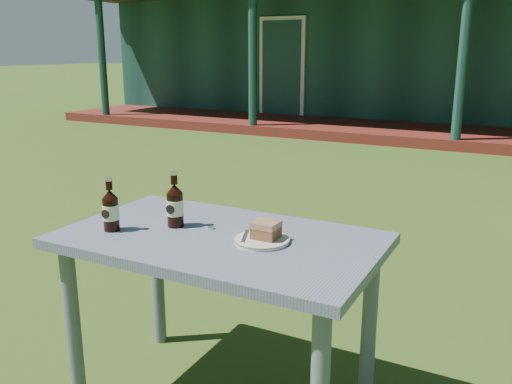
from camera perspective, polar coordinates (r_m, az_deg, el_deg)
The scene contains 9 objects.
ground at distance 3.68m, azimuth 9.51°, elevation -7.77°, with size 80.00×80.00×0.00m, color #334916.
pavilion at distance 12.68m, azimuth 23.80°, elevation 14.55°, with size 15.80×8.30×3.45m.
cafe_table at distance 2.09m, azimuth -3.84°, elevation -7.22°, with size 1.20×0.70×0.72m.
plate at distance 1.98m, azimuth 0.61°, elevation -5.08°, with size 0.20×0.20×0.01m.
cake_slice at distance 1.97m, azimuth 1.06°, elevation -3.98°, with size 0.09×0.09×0.06m.
fork at distance 2.00m, azimuth -1.19°, elevation -4.66°, with size 0.01×0.14×0.00m, color silver.
cola_bottle_near at distance 2.15m, azimuth -8.53°, elevation -1.35°, with size 0.07×0.07×0.22m.
cola_bottle_far at distance 2.16m, azimuth -15.05°, elevation -1.81°, with size 0.06×0.06×0.21m.
bottle_cap at distance 2.13m, azimuth -4.76°, elevation -3.77°, with size 0.03×0.03×0.01m, color silver.
Camera 1 is at (1.02, -3.25, 1.40)m, focal length 38.00 mm.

